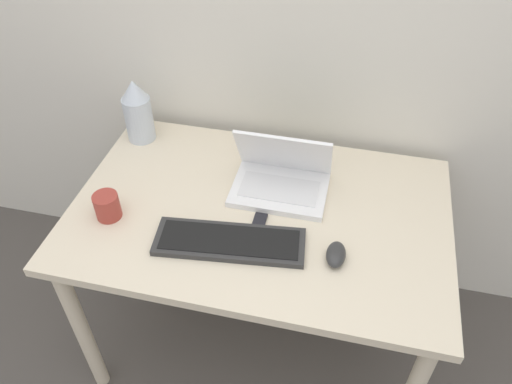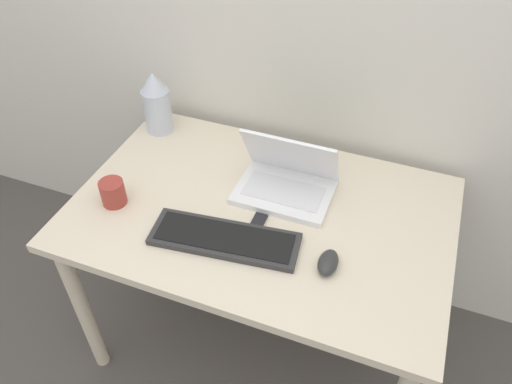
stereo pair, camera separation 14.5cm
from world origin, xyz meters
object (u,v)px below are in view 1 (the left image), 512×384
Objects in this scene: mouse at (336,255)px; vase at (138,111)px; mp3_player at (260,221)px; laptop at (281,176)px; keyboard at (230,242)px; mug at (107,206)px.

vase reaches higher than mouse.
laptop is at bearing 79.21° from mp3_player.
keyboard is 0.63m from vase.
mouse is 1.16× the size of mug.
vase is at bearing 151.14° from mouse.
keyboard is 1.90× the size of vase.
keyboard reaches higher than mp3_player.
keyboard is at bearing -121.58° from mp3_player.
keyboard is at bearing -4.08° from mug.
mug is at bearing -81.43° from vase.
mouse is 0.86m from vase.
laptop reaches higher than mug.
mp3_player is at bearing -32.19° from vase.
mouse is at bearing -20.93° from mp3_player.
laptop is 3.17× the size of mouse.
keyboard is at bearing -43.66° from vase.
mp3_player is (-0.03, -0.17, -0.04)m from laptop.
laptop is 0.54m from mug.
mp3_player is (0.51, -0.32, -0.11)m from vase.
vase is 0.41m from mug.
vase is (-0.75, 0.41, 0.10)m from mouse.
mug reaches higher than mouse.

